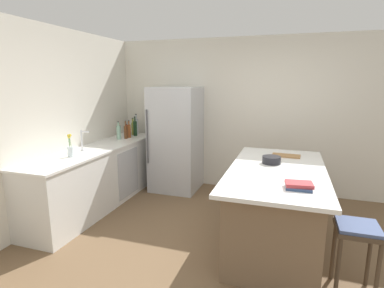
{
  "coord_description": "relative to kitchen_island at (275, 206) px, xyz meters",
  "views": [
    {
      "loc": [
        0.62,
        -2.96,
        1.88
      ],
      "look_at": [
        -0.69,
        1.02,
        1.0
      ],
      "focal_mm": 28.17,
      "sensor_mm": 36.0,
      "label": 1
    }
  ],
  "objects": [
    {
      "name": "cookbook_stack",
      "position": [
        0.22,
        -0.61,
        0.48
      ],
      "size": [
        0.26,
        0.19,
        0.06
      ],
      "color": "#334770",
      "rests_on": "kitchen_island"
    },
    {
      "name": "wall_left",
      "position": [
        -2.97,
        -0.44,
        0.84
      ],
      "size": [
        0.1,
        6.0,
        2.6
      ],
      "primitive_type": "cube",
      "color": "silver",
      "rests_on": "ground_plane"
    },
    {
      "name": "flower_vase",
      "position": [
        -2.59,
        -0.28,
        0.55
      ],
      "size": [
        0.08,
        0.08,
        0.3
      ],
      "color": "silver",
      "rests_on": "counter_run_left"
    },
    {
      "name": "olive_oil_bottle",
      "position": [
        -2.64,
        1.46,
        0.57
      ],
      "size": [
        0.06,
        0.06,
        0.31
      ],
      "color": "olive",
      "rests_on": "counter_run_left"
    },
    {
      "name": "syrup_bottle",
      "position": [
        -2.57,
        1.08,
        0.57
      ],
      "size": [
        0.06,
        0.06,
        0.31
      ],
      "color": "#5B3319",
      "rests_on": "counter_run_left"
    },
    {
      "name": "mixing_bowl",
      "position": [
        -0.08,
        0.2,
        0.49
      ],
      "size": [
        0.22,
        0.22,
        0.09
      ],
      "color": "black",
      "rests_on": "kitchen_island"
    },
    {
      "name": "refrigerator",
      "position": [
        -1.76,
        1.38,
        0.43
      ],
      "size": [
        0.79,
        0.79,
        1.79
      ],
      "color": "#B7BABF",
      "rests_on": "ground_plane"
    },
    {
      "name": "vinegar_bottle",
      "position": [
        -2.56,
        1.18,
        0.57
      ],
      "size": [
        0.06,
        0.06,
        0.3
      ],
      "color": "#994C23",
      "rests_on": "counter_run_left"
    },
    {
      "name": "sink_faucet",
      "position": [
        -2.66,
        0.06,
        0.6
      ],
      "size": [
        0.15,
        0.05,
        0.3
      ],
      "color": "silver",
      "rests_on": "counter_run_left"
    },
    {
      "name": "ground_plane",
      "position": [
        -0.52,
        -0.44,
        -0.46
      ],
      "size": [
        7.2,
        7.2,
        0.0
      ],
      "primitive_type": "plane",
      "color": "brown"
    },
    {
      "name": "wall_rear",
      "position": [
        -0.52,
        1.81,
        0.84
      ],
      "size": [
        6.0,
        0.1,
        2.6
      ],
      "primitive_type": "cube",
      "color": "silver",
      "rests_on": "ground_plane"
    },
    {
      "name": "gin_bottle",
      "position": [
        -2.65,
        0.99,
        0.57
      ],
      "size": [
        0.07,
        0.07,
        0.31
      ],
      "color": "#8CB79E",
      "rests_on": "counter_run_left"
    },
    {
      "name": "soda_bottle",
      "position": [
        -2.63,
        1.57,
        0.6
      ],
      "size": [
        0.08,
        0.08,
        0.37
      ],
      "color": "silver",
      "rests_on": "counter_run_left"
    },
    {
      "name": "cutting_board",
      "position": [
        0.08,
        0.62,
        0.46
      ],
      "size": [
        0.37,
        0.2,
        0.02
      ],
      "color": "#9E7042",
      "rests_on": "kitchen_island"
    },
    {
      "name": "hot_sauce_bottle",
      "position": [
        -2.66,
        1.27,
        0.53
      ],
      "size": [
        0.06,
        0.06,
        0.22
      ],
      "color": "red",
      "rests_on": "counter_run_left"
    },
    {
      "name": "bar_stool",
      "position": [
        0.72,
        -0.67,
        0.08
      ],
      "size": [
        0.36,
        0.36,
        0.66
      ],
      "color": "#473828",
      "rests_on": "ground_plane"
    },
    {
      "name": "kitchen_island",
      "position": [
        0.0,
        0.0,
        0.0
      ],
      "size": [
        1.05,
        2.05,
        0.91
      ],
      "color": "#7A6047",
      "rests_on": "ground_plane"
    },
    {
      "name": "wine_bottle",
      "position": [
        -2.55,
        1.38,
        0.59
      ],
      "size": [
        0.07,
        0.07,
        0.35
      ],
      "color": "#19381E",
      "rests_on": "counter_run_left"
    },
    {
      "name": "counter_run_left",
      "position": [
        -2.61,
        0.32,
        -0.01
      ],
      "size": [
        0.64,
        2.7,
        0.91
      ],
      "color": "silver",
      "rests_on": "ground_plane"
    }
  ]
}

